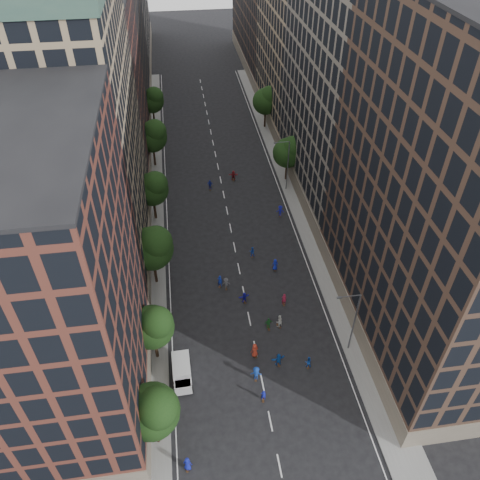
{
  "coord_description": "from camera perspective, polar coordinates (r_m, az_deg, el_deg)",
  "views": [
    {
      "loc": [
        -6.49,
        -19.01,
        44.48
      ],
      "look_at": [
        0.68,
        30.66,
        2.0
      ],
      "focal_mm": 35.0,
      "sensor_mm": 36.0,
      "label": 1
    }
  ],
  "objects": [
    {
      "name": "skater_12",
      "position": [
        63.77,
        4.29,
        -3.03
      ],
      "size": [
        0.86,
        0.56,
        1.76
      ],
      "primitive_type": "imported",
      "rotation": [
        0.0,
        0.0,
        3.14
      ],
      "color": "#131E9B",
      "rests_on": "ground"
    },
    {
      "name": "bldg_right_c",
      "position": [
        97.37,
        7.98,
        23.81
      ],
      "size": [
        14.0,
        26.0,
        35.0
      ],
      "primitive_type": "cube",
      "color": "#998364",
      "rests_on": "ground"
    },
    {
      "name": "bldg_right_a",
      "position": [
        50.08,
        24.08,
        4.45
      ],
      "size": [
        14.0,
        30.0,
        36.0
      ],
      "primitive_type": "cube",
      "color": "#443024",
      "rests_on": "ground"
    },
    {
      "name": "skater_9",
      "position": [
        61.13,
        -1.71,
        -5.33
      ],
      "size": [
        1.15,
        0.74,
        1.69
      ],
      "primitive_type": "imported",
      "rotation": [
        0.0,
        0.0,
        3.04
      ],
      "color": "#444449",
      "rests_on": "ground"
    },
    {
      "name": "skater_7",
      "position": [
        59.43,
        5.38,
        -7.21
      ],
      "size": [
        0.65,
        0.43,
        1.75
      ],
      "primitive_type": "imported",
      "rotation": [
        0.0,
        0.0,
        3.12
      ],
      "color": "maroon",
      "rests_on": "ground"
    },
    {
      "name": "sidewalk_right",
      "position": [
        82.09,
        6.2,
        7.24
      ],
      "size": [
        4.0,
        105.0,
        0.15
      ],
      "primitive_type": "cube",
      "color": "slate",
      "rests_on": "ground"
    },
    {
      "name": "skater_6",
      "position": [
        54.12,
        1.81,
        -13.31
      ],
      "size": [
        1.09,
        0.89,
        1.92
      ],
      "primitive_type": "imported",
      "rotation": [
        0.0,
        0.0,
        3.48
      ],
      "color": "#A32C1B",
      "rests_on": "ground"
    },
    {
      "name": "skater_8",
      "position": [
        56.98,
        4.78,
        -9.86
      ],
      "size": [
        1.07,
        0.98,
        1.79
      ],
      "primitive_type": "imported",
      "rotation": [
        0.0,
        0.0,
        3.57
      ],
      "color": "#BABAB6",
      "rests_on": "ground"
    },
    {
      "name": "skater_10",
      "position": [
        56.71,
        3.5,
        -10.15
      ],
      "size": [
        1.04,
        0.51,
        1.72
      ],
      "primitive_type": "imported",
      "rotation": [
        0.0,
        0.0,
        3.23
      ],
      "color": "#1A5921",
      "rests_on": "ground"
    },
    {
      "name": "bldg_left_b",
      "position": [
        61.88,
        -19.36,
        11.57
      ],
      "size": [
        14.0,
        26.0,
        34.0
      ],
      "primitive_type": "cube",
      "color": "#998364",
      "rests_on": "ground"
    },
    {
      "name": "skater_5",
      "position": [
        53.68,
        4.71,
        -14.34
      ],
      "size": [
        1.65,
        0.81,
        1.71
      ],
      "primitive_type": "imported",
      "rotation": [
        0.0,
        0.0,
        3.34
      ],
      "color": "#13479D",
      "rests_on": "ground"
    },
    {
      "name": "bldg_left_c",
      "position": [
        83.77,
        -16.99,
        17.24
      ],
      "size": [
        14.0,
        20.0,
        28.0
      ],
      "primitive_type": "cube",
      "color": "#5B2D23",
      "rests_on": "ground"
    },
    {
      "name": "skater_17",
      "position": [
        81.35,
        -0.81,
        7.85
      ],
      "size": [
        1.73,
        0.73,
        1.81
      ],
      "primitive_type": "imported",
      "rotation": [
        0.0,
        0.0,
        3.02
      ],
      "color": "maroon",
      "rests_on": "ground"
    },
    {
      "name": "tree_left_1",
      "position": [
        51.15,
        -10.51,
        -10.26
      ],
      "size": [
        4.8,
        4.8,
        8.21
      ],
      "color": "black",
      "rests_on": "ground"
    },
    {
      "name": "bldg_left_e",
      "position": [
        139.2,
        -14.67,
        26.06
      ],
      "size": [
        14.0,
        40.0,
        26.0
      ],
      "primitive_type": "cube",
      "color": "#6F665B",
      "rests_on": "ground"
    },
    {
      "name": "skater_0",
      "position": [
        48.02,
        -6.42,
        -25.5
      ],
      "size": [
        0.98,
        0.79,
        1.75
      ],
      "primitive_type": "imported",
      "rotation": [
        0.0,
        0.0,
        2.83
      ],
      "color": "#121B9A",
      "rests_on": "ground"
    },
    {
      "name": "skater_3",
      "position": [
        52.41,
        1.98,
        -15.96
      ],
      "size": [
        1.35,
        0.96,
        1.89
      ],
      "primitive_type": "imported",
      "rotation": [
        0.0,
        0.0,
        2.91
      ],
      "color": "#123696",
      "rests_on": "ground"
    },
    {
      "name": "skater_15",
      "position": [
        73.18,
        4.92,
        3.54
      ],
      "size": [
        1.29,
        0.88,
        1.83
      ],
      "primitive_type": "imported",
      "rotation": [
        0.0,
        0.0,
        2.97
      ],
      "color": "#121496",
      "rests_on": "ground"
    },
    {
      "name": "streetlamp_near",
      "position": [
        52.84,
        13.6,
        -9.39
      ],
      "size": [
        2.64,
        0.22,
        9.06
      ],
      "color": "#595B60",
      "rests_on": "ground"
    },
    {
      "name": "tree_right_b",
      "position": [
        96.69,
        3.28,
        16.7
      ],
      "size": [
        5.2,
        5.2,
        8.83
      ],
      "color": "black",
      "rests_on": "ground"
    },
    {
      "name": "tree_left_4",
      "position": [
        84.25,
        -10.62,
        12.44
      ],
      "size": [
        5.4,
        5.4,
        9.08
      ],
      "color": "black",
      "rests_on": "ground"
    },
    {
      "name": "cargo_van",
      "position": [
        52.56,
        -7.09,
        -15.68
      ],
      "size": [
        2.1,
        4.33,
        2.28
      ],
      "rotation": [
        0.0,
        0.0,
        0.02
      ],
      "color": "silver",
      "rests_on": "ground"
    },
    {
      "name": "skater_16",
      "position": [
        79.13,
        -3.67,
        6.71
      ],
      "size": [
        1.08,
        0.61,
        1.74
      ],
      "primitive_type": "imported",
      "rotation": [
        0.0,
        0.0,
        2.95
      ],
      "color": "#13219E",
      "rests_on": "ground"
    },
    {
      "name": "tree_left_2",
      "position": [
        59.04,
        -10.6,
        -0.81
      ],
      "size": [
        5.6,
        5.6,
        9.45
      ],
      "color": "black",
      "rests_on": "ground"
    },
    {
      "name": "skater_14",
      "position": [
        65.73,
        1.48,
        -1.45
      ],
      "size": [
        0.84,
        0.7,
        1.55
      ],
      "primitive_type": "imported",
      "rotation": [
        0.0,
        0.0,
        2.98
      ],
      "color": "#143AAA",
      "rests_on": "ground"
    },
    {
      "name": "tree_right_a",
      "position": [
        79.37,
        5.99,
        10.71
      ],
      "size": [
        5.0,
        5.0,
        8.39
      ],
      "color": "black",
      "rests_on": "ground"
    },
    {
      "name": "tree_left_5",
      "position": [
        98.92,
        -10.61,
        16.48
      ],
      "size": [
        4.8,
        4.8,
        8.33
      ],
      "color": "black",
      "rests_on": "ground"
    },
    {
      "name": "skater_4",
      "position": [
        52.93,
        -7.07,
        -15.61
      ],
      "size": [
        1.17,
        0.72,
        1.86
      ],
      "primitive_type": "imported",
      "rotation": [
        0.0,
        0.0,
        2.88
      ],
      "color": "blue",
      "rests_on": "ground"
    },
    {
      "name": "tree_left_3",
      "position": [
        70.58,
        -10.58,
        6.27
      ],
      "size": [
        5.0,
        5.0,
        8.58
      ],
      "color": "black",
      "rests_on": "ground"
    },
    {
      "name": "bldg_left_a",
      "position": [
        43.89,
        -22.44,
        -5.84
      ],
      "size": [
        14.0,
        22.0,
        30.0
      ],
      "primitive_type": "cube",
      "color": "#5B2D23",
      "rests_on": "ground"
    },
    {
      "name": "skater_11",
      "position": [
        59.51,
        0.53,
        -7.04
      ],
      "size": [
        1.49,
        0.77,
        1.53
      ],
      "primitive_type": "imported",
      "rotation": [
        0.0,
        0.0,
        3.38
      ],
      "color": "#1714A9",
      "rests_on": "ground"
    },
    {
      "name": "skater_13",
      "position": [
        61.38,
        -2.46,
        -5.04
      ],
      "size": [
        0.78,
        0.65,
        1.81
      ],
      "primitive_type": "imported",
      "rotation": [
        0.0,
        0.0,
        2.76
      ],
      "color": "#142CA8",
      "rests_on": "ground"
    },
    {
      "name": "bldg_right_b",
      "position": [
        73.51,
        13.34,
        16.83
      ],
      "size": [
        14.0,
        28.0,
        33.0
      ],
      "primitive_type": "cube",
      "color": "#6F665B",
      "rests_on": "ground"
    },
    {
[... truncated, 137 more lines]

